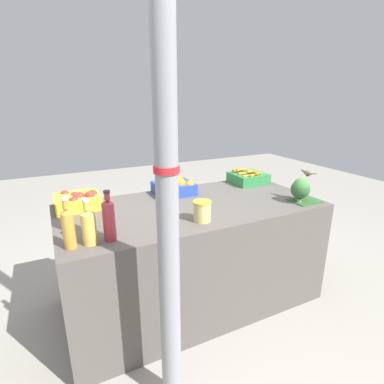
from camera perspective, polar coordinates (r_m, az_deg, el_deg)
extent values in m
plane|color=gray|center=(2.64, 0.00, -19.44)|extent=(10.00, 10.00, 0.00)
cube|color=#56514C|center=(2.42, 0.00, -11.63)|extent=(1.93, 0.94, 0.82)
cylinder|color=gray|center=(1.32, -4.76, -0.66)|extent=(0.10, 0.10, 2.36)
cylinder|color=red|center=(1.28, -4.89, 4.36)|extent=(0.11, 0.11, 0.03)
cube|color=gold|center=(2.32, -20.96, -1.73)|extent=(0.31, 0.28, 0.09)
sphere|color=red|center=(2.27, -18.88, -0.73)|extent=(0.07, 0.07, 0.07)
sphere|color=red|center=(2.29, -20.56, -0.86)|extent=(0.07, 0.07, 0.07)
sphere|color=gold|center=(2.27, -22.35, -1.42)|extent=(0.07, 0.07, 0.07)
sphere|color=red|center=(2.27, -20.93, -1.19)|extent=(0.07, 0.07, 0.07)
sphere|color=red|center=(2.30, -21.37, -0.85)|extent=(0.07, 0.07, 0.07)
sphere|color=red|center=(2.23, -21.65, -1.71)|extent=(0.07, 0.07, 0.07)
sphere|color=red|center=(2.40, -23.05, -0.50)|extent=(0.07, 0.07, 0.07)
sphere|color=red|center=(2.32, -18.36, -0.41)|extent=(0.07, 0.07, 0.07)
cube|color=#2847B7|center=(2.49, -3.49, 0.71)|extent=(0.31, 0.28, 0.09)
sphere|color=orange|center=(2.41, -4.11, 1.11)|extent=(0.07, 0.07, 0.07)
sphere|color=orange|center=(2.37, -4.79, 0.74)|extent=(0.07, 0.07, 0.07)
sphere|color=orange|center=(2.51, -3.42, 1.66)|extent=(0.09, 0.09, 0.09)
sphere|color=orange|center=(2.50, -2.90, 1.66)|extent=(0.07, 0.07, 0.07)
sphere|color=orange|center=(2.59, -2.53, 2.42)|extent=(0.07, 0.07, 0.07)
sphere|color=orange|center=(2.51, -3.10, 1.95)|extent=(0.08, 0.08, 0.08)
sphere|color=orange|center=(2.45, -0.47, 1.28)|extent=(0.08, 0.08, 0.08)
sphere|color=orange|center=(2.45, -2.15, 1.51)|extent=(0.09, 0.09, 0.09)
cube|color=#2D8442|center=(2.86, 10.66, 2.64)|extent=(0.31, 0.28, 0.09)
cone|color=orange|center=(2.87, 9.44, 4.24)|extent=(0.13, 0.04, 0.03)
cone|color=orange|center=(2.83, 11.74, 3.86)|extent=(0.15, 0.05, 0.03)
cone|color=orange|center=(2.86, 11.74, 3.68)|extent=(0.15, 0.05, 0.02)
cone|color=orange|center=(2.77, 11.99, 3.27)|extent=(0.17, 0.08, 0.03)
cone|color=orange|center=(2.88, 8.87, 4.23)|extent=(0.17, 0.09, 0.03)
cone|color=orange|center=(2.90, 10.34, 4.18)|extent=(0.15, 0.05, 0.02)
cone|color=orange|center=(2.79, 10.04, 3.53)|extent=(0.14, 0.04, 0.03)
cone|color=orange|center=(2.74, 11.07, 3.10)|extent=(0.16, 0.04, 0.02)
cone|color=orange|center=(2.81, 12.76, 3.53)|extent=(0.14, 0.07, 0.03)
cube|color=#2D602D|center=(2.48, 20.63, -1.54)|extent=(0.22, 0.18, 0.01)
ellipsoid|color=#2D602D|center=(2.40, 19.93, 0.48)|extent=(0.14, 0.14, 0.14)
cylinder|color=#B2C693|center=(2.43, 19.72, -1.46)|extent=(0.03, 0.03, 0.02)
ellipsoid|color=#427F3D|center=(2.40, 19.97, 0.65)|extent=(0.13, 0.13, 0.16)
cylinder|color=#B2C693|center=(2.42, 19.74, -1.48)|extent=(0.03, 0.03, 0.02)
ellipsoid|color=#387033|center=(2.46, 19.88, 0.50)|extent=(0.12, 0.12, 0.12)
cylinder|color=#B2C693|center=(2.48, 19.71, -1.06)|extent=(0.03, 0.03, 0.02)
cylinder|color=gold|center=(1.71, -22.41, -6.84)|extent=(0.06, 0.06, 0.20)
cone|color=gold|center=(1.67, -22.85, -3.36)|extent=(0.06, 0.06, 0.02)
cylinder|color=gold|center=(1.66, -23.00, -2.19)|extent=(0.03, 0.03, 0.05)
cylinder|color=silver|center=(1.65, -23.13, -1.18)|extent=(0.03, 0.03, 0.01)
cylinder|color=gold|center=(1.72, -19.01, -6.69)|extent=(0.08, 0.08, 0.18)
cone|color=gold|center=(1.69, -19.35, -3.58)|extent=(0.08, 0.08, 0.02)
cylinder|color=gold|center=(1.68, -19.47, -2.46)|extent=(0.03, 0.03, 0.05)
cylinder|color=silver|center=(1.67, -19.57, -1.47)|extent=(0.04, 0.04, 0.01)
cylinder|color=#B2333D|center=(1.73, -15.48, -5.52)|extent=(0.07, 0.07, 0.22)
cone|color=#B2333D|center=(1.69, -15.81, -1.79)|extent=(0.07, 0.07, 0.02)
cylinder|color=#B2333D|center=(1.68, -15.89, -0.83)|extent=(0.03, 0.03, 0.04)
cylinder|color=#2D2D33|center=(1.67, -15.97, 0.04)|extent=(0.04, 0.04, 0.01)
cylinder|color=#D1CC75|center=(1.94, 1.94, -3.82)|extent=(0.11, 0.11, 0.12)
cylinder|color=gold|center=(1.92, 1.96, -1.94)|extent=(0.12, 0.12, 0.01)
cube|color=#4C3D2D|center=(2.45, 21.14, 2.90)|extent=(0.02, 0.02, 0.01)
ellipsoid|color=#7A664C|center=(2.45, 21.20, 3.42)|extent=(0.05, 0.08, 0.04)
sphere|color=#897556|center=(2.47, 20.41, 3.90)|extent=(0.03, 0.03, 0.03)
cone|color=#4C3D28|center=(2.47, 20.19, 3.96)|extent=(0.01, 0.02, 0.01)
cube|color=#7A664C|center=(2.42, 22.26, 3.24)|extent=(0.02, 0.04, 0.01)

